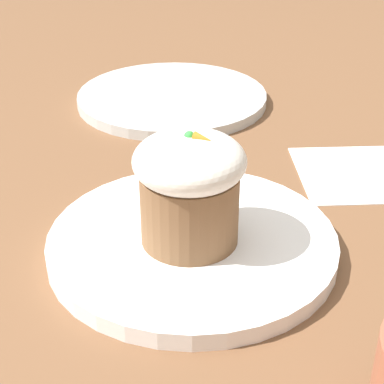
% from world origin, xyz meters
% --- Properties ---
extents(ground_plane, '(4.00, 4.00, 0.00)m').
position_xyz_m(ground_plane, '(0.00, 0.00, 0.00)').
color(ground_plane, brown).
extents(dessert_plate, '(0.25, 0.25, 0.02)m').
position_xyz_m(dessert_plate, '(0.00, 0.00, 0.01)').
color(dessert_plate, white).
rests_on(dessert_plate, ground_plane).
extents(carrot_cake, '(0.09, 0.09, 0.10)m').
position_xyz_m(carrot_cake, '(0.00, -0.01, 0.07)').
color(carrot_cake, brown).
rests_on(carrot_cake, dessert_plate).
extents(spoon, '(0.04, 0.12, 0.01)m').
position_xyz_m(spoon, '(-0.01, 0.02, 0.02)').
color(spoon, silver).
rests_on(spoon, dessert_plate).
extents(side_plate, '(0.25, 0.25, 0.01)m').
position_xyz_m(side_plate, '(-0.15, 0.30, 0.01)').
color(side_plate, silver).
rests_on(side_plate, ground_plane).
extents(paper_napkin, '(0.19, 0.18, 0.00)m').
position_xyz_m(paper_napkin, '(0.12, 0.20, 0.00)').
color(paper_napkin, white).
rests_on(paper_napkin, ground_plane).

